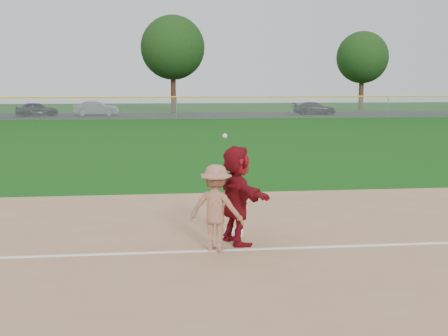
{
  "coord_description": "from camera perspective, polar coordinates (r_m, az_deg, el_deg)",
  "views": [
    {
      "loc": [
        -1.45,
        -11.32,
        3.26
      ],
      "look_at": [
        0.0,
        1.5,
        1.3
      ],
      "focal_mm": 45.0,
      "sensor_mm": 36.0,
      "label": 1
    }
  ],
  "objects": [
    {
      "name": "outfield_fence",
      "position": [
        51.35,
        -4.86,
        7.17
      ],
      "size": [
        110.0,
        0.12,
        110.0
      ],
      "color": "#999EA0",
      "rests_on": "ground"
    },
    {
      "name": "parking_asphalt",
      "position": [
        57.43,
        -5.01,
        5.37
      ],
      "size": [
        120.0,
        10.0,
        0.01
      ],
      "primitive_type": "cube",
      "color": "black",
      "rests_on": "ground"
    },
    {
      "name": "car_right",
      "position": [
        59.12,
        9.16,
        6.01
      ],
      "size": [
        4.52,
        2.04,
        1.28
      ],
      "primitive_type": "imported",
      "rotation": [
        0.0,
        0.0,
        1.51
      ],
      "color": "black",
      "rests_on": "parking_asphalt"
    },
    {
      "name": "first_base_play",
      "position": [
        10.89,
        -0.81,
        -4.07
      ],
      "size": [
        1.25,
        1.01,
        2.26
      ],
      "color": "gray",
      "rests_on": "infield_dirt"
    },
    {
      "name": "foul_line",
      "position": [
        11.1,
        1.35,
        -8.31
      ],
      "size": [
        60.0,
        0.1,
        0.01
      ],
      "primitive_type": "cube",
      "color": "white",
      "rests_on": "infield_dirt"
    },
    {
      "name": "first_base",
      "position": [
        12.19,
        0.97,
        -6.55
      ],
      "size": [
        0.47,
        0.47,
        0.09
      ],
      "primitive_type": "cube",
      "rotation": [
        0.0,
        0.0,
        -0.19
      ],
      "color": "white",
      "rests_on": "infield_dirt"
    },
    {
      "name": "tree_3",
      "position": [
        68.33,
        13.89,
        10.84
      ],
      "size": [
        6.0,
        6.0,
        9.19
      ],
      "color": "#3D2316",
      "rests_on": "ground"
    },
    {
      "name": "base_runner",
      "position": [
        11.33,
        1.3,
        -2.74
      ],
      "size": [
        1.14,
        1.96,
        2.01
      ],
      "primitive_type": "imported",
      "rotation": [
        0.0,
        0.0,
        1.88
      ],
      "color": "maroon",
      "rests_on": "infield_dirt"
    },
    {
      "name": "car_mid",
      "position": [
        57.91,
        -12.85,
        5.94
      ],
      "size": [
        4.48,
        1.81,
        1.45
      ],
      "primitive_type": "imported",
      "rotation": [
        0.0,
        0.0,
        1.64
      ],
      "color": "slate",
      "rests_on": "parking_asphalt"
    },
    {
      "name": "tree_2",
      "position": [
        62.95,
        -5.23,
        12.08
      ],
      "size": [
        7.0,
        7.0,
        10.58
      ],
      "color": "#392015",
      "rests_on": "ground"
    },
    {
      "name": "car_left",
      "position": [
        58.55,
        -18.48,
        5.7
      ],
      "size": [
        4.36,
        2.78,
        1.38
      ],
      "primitive_type": "imported",
      "rotation": [
        0.0,
        0.0,
        1.88
      ],
      "color": "black",
      "rests_on": "parking_asphalt"
    },
    {
      "name": "ground",
      "position": [
        11.87,
        0.82,
        -7.31
      ],
      "size": [
        160.0,
        160.0,
        0.0
      ],
      "primitive_type": "plane",
      "color": "#10470D",
      "rests_on": "ground"
    }
  ]
}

